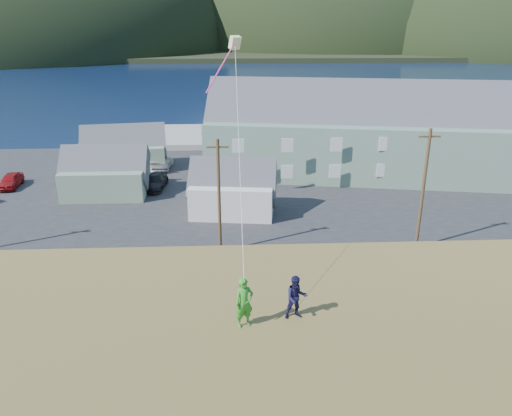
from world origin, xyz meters
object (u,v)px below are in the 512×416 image
Objects in this scene: shed_palegreen_near at (105,174)px; wharf at (178,137)px; shed_white at (233,189)px; kite_flyer_navy at (296,297)px; lodge at (371,132)px; kite_flyer_green at (244,303)px; shed_palegreen_far at (124,149)px.

wharf is at bearing 78.99° from shed_palegreen_near.
shed_white is 28.90m from kite_flyer_navy.
shed_palegreen_near is 13.93m from shed_white.
kite_flyer_green is at bearing -100.74° from lodge.
wharf is 59.86m from kite_flyer_navy.
shed_white is at bearing -75.20° from wharf.
kite_flyer_green reaches higher than shed_palegreen_far.
lodge reaches higher than shed_white.
kite_flyer_navy is at bearing -98.63° from lodge.
shed_palegreen_near is 37.39m from kite_flyer_navy.
shed_white is 29.23m from kite_flyer_green.
shed_palegreen_near is 5.36× the size of kite_flyer_navy.
lodge is 41.94m from kite_flyer_navy.
shed_palegreen_far is 5.84× the size of kite_flyer_green.
shed_white is at bearing -23.55° from shed_palegreen_near.
kite_flyer_green is 1.85m from kite_flyer_navy.
shed_palegreen_far reaches higher than shed_white.
shed_palegreen_far is at bearing 137.61° from shed_white.
kite_flyer_navy is at bearing -10.15° from kite_flyer_green.
wharf is 31.34m from shed_white.
kite_flyer_navy is (14.83, -43.11, 5.49)m from shed_palegreen_far.
shed_palegreen_near is 4.81× the size of kite_flyer_green.
kite_flyer_navy is at bearing -80.19° from wharf.
wharf is at bearing 111.86° from shed_white.
wharf is 30.58m from lodge.
kite_flyer_green reaches higher than kite_flyer_navy.
kite_flyer_green is at bearing -69.11° from shed_palegreen_near.
shed_palegreen_far is (-4.71, -15.40, 2.06)m from wharf.
kite_flyer_navy reaches higher than shed_white.
shed_white reaches higher than wharf.
wharf is 3.08× the size of shed_white.
shed_white is 5.28× the size of kite_flyer_navy.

